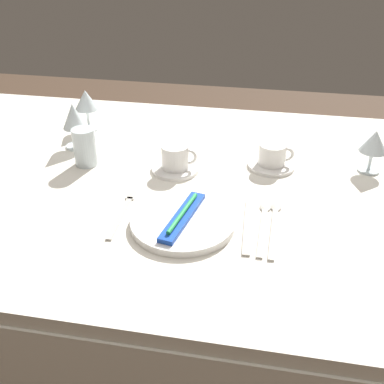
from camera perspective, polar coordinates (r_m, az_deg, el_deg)
ground_plane at (r=1.77m, az=-0.39°, el=-19.70°), size 6.00×6.00×0.00m
dining_table at (r=1.33m, az=-0.50°, el=-1.51°), size 1.80×1.11×0.74m
dinner_plate at (r=1.10m, az=-1.14°, el=-3.70°), size 0.25×0.25×0.02m
toothbrush_package at (r=1.09m, az=-1.15°, el=-2.97°), size 0.07×0.21×0.02m
fork_outer at (r=1.16m, az=-8.42°, el=-2.36°), size 0.02×0.21×0.00m
dinner_knife at (r=1.10m, az=6.80°, el=-4.33°), size 0.03×0.22×0.00m
spoon_soup at (r=1.12m, az=8.75°, el=-3.61°), size 0.03×0.22×0.01m
spoon_dessert at (r=1.12m, az=10.06°, el=-3.68°), size 0.03×0.23×0.01m
saucer_left at (r=1.33m, az=-2.04°, el=2.86°), size 0.14×0.14×0.01m
coffee_cup_left at (r=1.31m, az=-2.00°, el=4.36°), size 0.10×0.08×0.07m
saucer_right at (r=1.37m, az=9.67°, el=3.28°), size 0.14×0.14×0.01m
coffee_cup_right at (r=1.35m, az=9.87°, el=4.60°), size 0.10×0.08×0.06m
wine_glass_centre at (r=1.59m, az=-12.83°, el=10.74°), size 0.08×0.08×0.14m
wine_glass_left at (r=1.47m, az=-14.26°, el=8.75°), size 0.07×0.07×0.14m
wine_glass_right at (r=1.38m, az=21.40°, el=5.59°), size 0.08×0.08×0.12m
drink_tumbler at (r=1.38m, az=-12.94°, el=5.14°), size 0.07×0.07×0.11m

